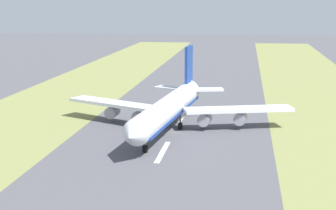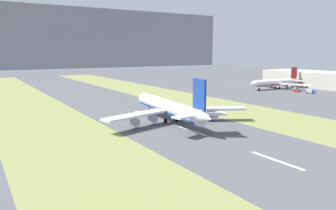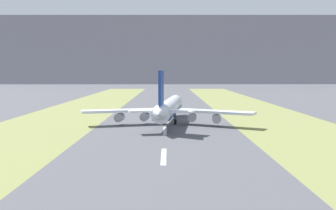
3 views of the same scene
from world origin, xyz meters
name	(u,v)px [view 1 (image 1 of 3)]	position (x,y,z in m)	size (l,w,h in m)	color
ground_plane	(173,133)	(0.00, 0.00, 0.00)	(800.00, 800.00, 0.00)	#4C4C51
grass_median_east	(8,127)	(45.00, 0.00, 0.00)	(40.00, 600.00, 0.01)	olive
centreline_dash_near	(195,93)	(0.00, -61.28, 0.01)	(1.20, 18.00, 0.01)	silver
centreline_dash_mid	(182,116)	(0.00, -21.28, 0.01)	(1.20, 18.00, 0.01)	silver
centreline_dash_far	(163,152)	(0.00, 18.72, 0.01)	(1.20, 18.00, 0.01)	silver
airplane_main_jet	(170,107)	(1.36, -3.17, 6.02)	(63.78, 67.20, 20.20)	silver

